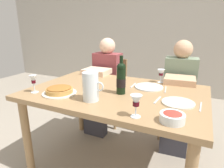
# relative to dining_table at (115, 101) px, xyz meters

# --- Properties ---
(ground_plane) EXTENTS (8.00, 8.00, 0.00)m
(ground_plane) POSITION_rel_dining_table_xyz_m (0.00, 0.00, -0.67)
(ground_plane) COLOR gray
(back_wall) EXTENTS (8.00, 0.10, 2.80)m
(back_wall) POSITION_rel_dining_table_xyz_m (0.00, 2.47, 0.73)
(back_wall) COLOR #B2ADA3
(back_wall) RESTS_ON ground
(dining_table) EXTENTS (1.50, 1.00, 0.76)m
(dining_table) POSITION_rel_dining_table_xyz_m (0.00, 0.00, 0.00)
(dining_table) COLOR #9E7A51
(dining_table) RESTS_ON ground
(wine_bottle) EXTENTS (0.08, 0.08, 0.32)m
(wine_bottle) POSITION_rel_dining_table_xyz_m (0.07, -0.05, 0.22)
(wine_bottle) COLOR black
(wine_bottle) RESTS_ON dining_table
(water_pitcher) EXTENTS (0.17, 0.12, 0.22)m
(water_pitcher) POSITION_rel_dining_table_xyz_m (-0.07, -0.29, 0.19)
(water_pitcher) COLOR silver
(water_pitcher) RESTS_ON dining_table
(baked_tart) EXTENTS (0.28, 0.28, 0.06)m
(baked_tart) POSITION_rel_dining_table_xyz_m (-0.39, -0.27, 0.12)
(baked_tart) COLOR silver
(baked_tart) RESTS_ON dining_table
(salad_bowl) EXTENTS (0.15, 0.15, 0.06)m
(salad_bowl) POSITION_rel_dining_table_xyz_m (0.53, -0.38, 0.12)
(salad_bowl) COLOR silver
(salad_bowl) RESTS_ON dining_table
(wine_glass_left_diner) EXTENTS (0.07, 0.07, 0.14)m
(wine_glass_left_diner) POSITION_rel_dining_table_xyz_m (0.32, -0.40, 0.19)
(wine_glass_left_diner) COLOR silver
(wine_glass_left_diner) RESTS_ON dining_table
(wine_glass_right_diner) EXTENTS (0.07, 0.07, 0.13)m
(wine_glass_right_diner) POSITION_rel_dining_table_xyz_m (0.30, 0.42, 0.19)
(wine_glass_right_diner) COLOR silver
(wine_glass_right_diner) RESTS_ON dining_table
(wine_glass_centre) EXTENTS (0.06, 0.06, 0.15)m
(wine_glass_centre) POSITION_rel_dining_table_xyz_m (-0.60, -0.33, 0.20)
(wine_glass_centre) COLOR silver
(wine_glass_centre) RESTS_ON dining_table
(dinner_plate_left_setting) EXTENTS (0.23, 0.23, 0.01)m
(dinner_plate_left_setting) POSITION_rel_dining_table_xyz_m (0.53, -0.07, 0.10)
(dinner_plate_left_setting) COLOR silver
(dinner_plate_left_setting) RESTS_ON dining_table
(dinner_plate_right_setting) EXTENTS (0.25, 0.25, 0.01)m
(dinner_plate_right_setting) POSITION_rel_dining_table_xyz_m (0.24, 0.21, 0.10)
(dinner_plate_right_setting) COLOR silver
(dinner_plate_right_setting) RESTS_ON dining_table
(fork_left_setting) EXTENTS (0.03, 0.16, 0.00)m
(fork_left_setting) POSITION_rel_dining_table_xyz_m (0.38, -0.07, 0.09)
(fork_left_setting) COLOR silver
(fork_left_setting) RESTS_ON dining_table
(knife_left_setting) EXTENTS (0.01, 0.18, 0.00)m
(knife_left_setting) POSITION_rel_dining_table_xyz_m (0.68, -0.07, 0.09)
(knife_left_setting) COLOR silver
(knife_left_setting) RESTS_ON dining_table
(knife_right_setting) EXTENTS (0.04, 0.18, 0.00)m
(knife_right_setting) POSITION_rel_dining_table_xyz_m (0.39, 0.21, 0.09)
(knife_right_setting) COLOR silver
(knife_right_setting) RESTS_ON dining_table
(spoon_right_setting) EXTENTS (0.02, 0.16, 0.00)m
(spoon_right_setting) POSITION_rel_dining_table_xyz_m (0.09, 0.21, 0.09)
(spoon_right_setting) COLOR silver
(spoon_right_setting) RESTS_ON dining_table
(chair_left) EXTENTS (0.40, 0.40, 0.87)m
(chair_left) POSITION_rel_dining_table_xyz_m (-0.45, 0.86, -0.17)
(chair_left) COLOR #9E7A51
(chair_left) RESTS_ON ground
(diner_left) EXTENTS (0.34, 0.50, 1.16)m
(diner_left) POSITION_rel_dining_table_xyz_m (-0.45, 0.62, -0.05)
(diner_left) COLOR #8E3D42
(diner_left) RESTS_ON ground
(chair_right) EXTENTS (0.43, 0.43, 0.87)m
(chair_right) POSITION_rel_dining_table_xyz_m (0.44, 0.88, -0.17)
(chair_right) COLOR #9E7A51
(chair_right) RESTS_ON ground
(diner_right) EXTENTS (0.36, 0.52, 1.16)m
(diner_right) POSITION_rel_dining_table_xyz_m (0.46, 0.65, -0.05)
(diner_right) COLOR gray
(diner_right) RESTS_ON ground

